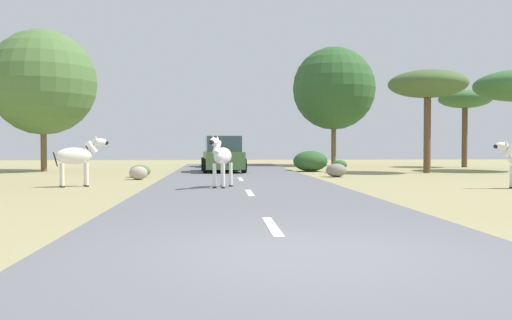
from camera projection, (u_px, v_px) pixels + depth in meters
name	position (u px, v px, depth m)	size (l,w,h in m)	color
ground_plane	(302.00, 255.00, 6.39)	(90.00, 90.00, 0.00)	#998E60
road	(289.00, 253.00, 6.38)	(6.00, 64.00, 0.05)	slate
lane_markings	(302.00, 270.00, 5.38)	(0.16, 56.00, 0.01)	silver
zebra_0	(222.00, 157.00, 16.19)	(0.82, 1.60, 1.57)	silver
zebra_1	(77.00, 157.00, 17.15)	(1.64, 0.91, 1.63)	silver
car_0	(223.00, 154.00, 33.06)	(2.11, 4.38, 1.74)	black
car_1	(223.00, 155.00, 26.32)	(2.21, 4.44, 1.74)	#476B38
tree_0	(428.00, 85.00, 26.06)	(3.78, 3.78, 4.99)	brown
tree_3	(334.00, 89.00, 35.87)	(5.51, 5.51, 7.91)	brown
tree_6	(43.00, 82.00, 27.66)	(5.40, 5.40, 7.29)	brown
tree_7	(465.00, 100.00, 33.23)	(3.20, 3.20, 4.79)	brown
bush_0	(310.00, 161.00, 27.67)	(1.77, 1.59, 1.06)	#2D5628
bush_1	(339.00, 165.00, 29.90)	(0.88, 0.79, 0.53)	#2D5628
bush_2	(140.00, 171.00, 22.53)	(0.86, 0.77, 0.52)	#4C7038
rock_0	(138.00, 173.00, 20.80)	(0.71, 0.50, 0.52)	#A89E8C
rock_1	(336.00, 170.00, 22.67)	(0.87, 0.78, 0.57)	gray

